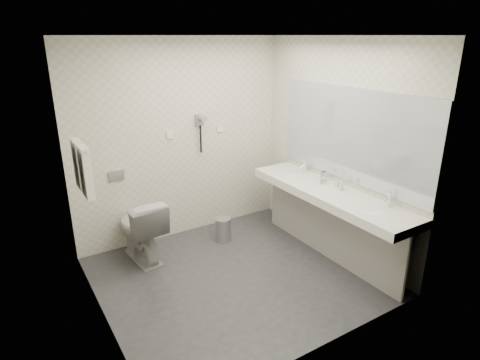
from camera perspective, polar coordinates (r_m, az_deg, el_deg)
floor at (r=4.59m, az=-0.61°, el=-13.32°), size 2.80×2.80×0.00m
ceiling at (r=3.85m, az=-0.75°, el=19.65°), size 2.80×2.80×0.00m
wall_back at (r=5.16m, az=-8.25°, el=5.44°), size 2.80×0.00×2.80m
wall_front at (r=3.09m, az=12.04°, el=-4.69°), size 2.80×0.00×2.80m
wall_left at (r=3.57m, az=-20.23°, el=-2.11°), size 0.00×2.60×2.60m
wall_right at (r=4.90m, az=13.49°, el=4.32°), size 0.00×2.60×2.60m
vanity_counter at (r=4.72m, az=12.40°, el=-1.96°), size 0.55×2.20×0.10m
vanity_panel at (r=4.90m, az=12.25°, el=-6.52°), size 0.03×2.15×0.75m
vanity_post_near at (r=4.34m, az=22.22°, el=-11.26°), size 0.06×0.06×0.75m
vanity_post_far at (r=5.63m, az=5.17°, el=-2.59°), size 0.06×0.06×0.75m
mirror at (r=4.71m, az=15.27°, el=6.07°), size 0.02×2.20×1.05m
basin_near at (r=4.30m, az=18.43°, el=-4.18°), size 0.40×0.31×0.05m
basin_far at (r=5.15m, az=7.44°, el=0.64°), size 0.40×0.31×0.05m
faucet_near at (r=4.41m, az=20.19°, el=-2.52°), size 0.04×0.04×0.15m
faucet_far at (r=5.25m, az=9.14°, el=1.93°), size 0.04×0.04×0.15m
soap_bottle_a at (r=4.79m, az=13.44°, el=-0.41°), size 0.05×0.05×0.10m
soap_bottle_c at (r=4.71m, az=14.04°, el=-0.62°), size 0.06×0.06×0.13m
glass_left at (r=4.87m, az=11.51°, el=0.06°), size 0.07×0.07×0.10m
glass_right at (r=4.97m, az=11.68°, el=0.54°), size 0.07×0.07×0.12m
toilet at (r=4.87m, az=-13.83°, el=-6.69°), size 0.49×0.79×0.77m
flush_plate at (r=4.97m, az=-16.97°, el=0.59°), size 0.18×0.02×0.12m
pedal_bin at (r=5.25m, az=-2.41°, el=-6.99°), size 0.21×0.21×0.29m
bin_lid at (r=5.19m, az=-2.43°, el=-5.48°), size 0.21×0.21×0.02m
towel_rail at (r=4.01m, az=-21.79°, el=4.53°), size 0.02×0.62×0.02m
towel_near at (r=3.94m, az=-20.84°, el=1.04°), size 0.07×0.24×0.48m
towel_far at (r=4.20m, az=-21.65°, el=2.07°), size 0.07×0.24×0.48m
dryer_cradle at (r=5.18m, az=-5.70°, el=8.44°), size 0.10×0.04×0.14m
dryer_barrel at (r=5.12m, az=-5.36°, el=8.65°), size 0.08×0.14×0.08m
dryer_cord at (r=5.23m, az=-5.54°, el=5.73°), size 0.02×0.02×0.35m
switch_plate_a at (r=5.07m, az=-9.80°, el=6.27°), size 0.09×0.02×0.09m
switch_plate_b at (r=5.37m, az=-2.85°, el=7.27°), size 0.09×0.02×0.09m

